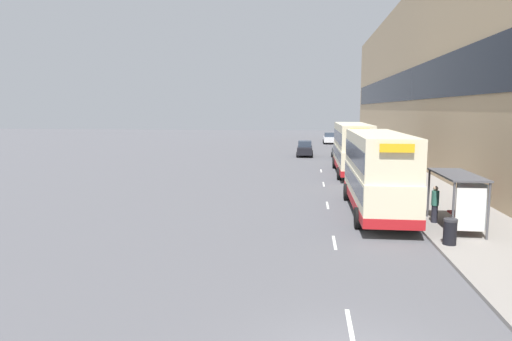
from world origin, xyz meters
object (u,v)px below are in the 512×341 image
car_0 (305,149)px  car_2 (341,151)px  litter_bin (450,232)px  double_decker_bus_ahead (352,147)px  car_1 (329,138)px  pedestrian_at_shelter (479,192)px  pedestrian_1 (435,204)px  bus_shelter (463,191)px  double_decker_bus_near (377,171)px

car_0 → car_2: (4.07, -2.28, 0.02)m
car_0 → litter_bin: size_ratio=4.19×
double_decker_bus_ahead → car_1: 34.72m
car_1 → pedestrian_at_shelter: size_ratio=2.64×
pedestrian_at_shelter → pedestrian_1: 5.00m
bus_shelter → pedestrian_at_shelter: bus_shelter is taller
car_1 → double_decker_bus_ahead: bearing=-89.3°
car_2 → bus_shelter: bearing=-83.8°
bus_shelter → double_decker_bus_ahead: 18.57m
bus_shelter → car_0: 33.62m
double_decker_bus_near → car_2: (-0.01, 27.21, -1.38)m
pedestrian_1 → litter_bin: pedestrian_1 is taller
double_decker_bus_near → car_0: size_ratio=2.37×
car_2 → double_decker_bus_ahead: bearing=-89.7°
double_decker_bus_ahead → car_1: double_decker_bus_ahead is taller
car_0 → car_2: car_2 is taller
pedestrian_1 → pedestrian_at_shelter: bearing=48.7°
car_1 → bus_shelter: bearing=-86.0°
pedestrian_at_shelter → double_decker_bus_near: bearing=-164.6°
pedestrian_at_shelter → litter_bin: bearing=-116.3°
car_2 → pedestrian_at_shelter: 26.27m
double_decker_bus_ahead → car_1: (-0.44, 34.68, -1.42)m
double_decker_bus_ahead → bus_shelter: bearing=-80.0°
car_2 → pedestrian_1: 29.50m
double_decker_bus_ahead → car_2: size_ratio=2.48×
car_2 → litter_bin: bearing=-86.4°
bus_shelter → pedestrian_1: (-0.87, 1.11, -0.83)m
pedestrian_1 → litter_bin: bearing=-95.6°
litter_bin → pedestrian_at_shelter: bearing=63.7°
double_decker_bus_ahead → litter_bin: size_ratio=10.44×
car_1 → pedestrian_at_shelter: (6.11, -48.09, 0.12)m
bus_shelter → car_0: bus_shelter is taller
car_2 → pedestrian_1: bearing=-85.3°
bus_shelter → car_2: bearing=96.2°
bus_shelter → double_decker_bus_ahead: (-3.24, 18.28, 0.41)m
bus_shelter → pedestrian_at_shelter: size_ratio=2.54×
litter_bin → car_0: bearing=99.9°
car_1 → car_2: (0.37, -22.46, 0.04)m
bus_shelter → pedestrian_at_shelter: 5.52m
pedestrian_at_shelter → pedestrian_1: pedestrian_1 is taller
pedestrian_1 → bus_shelter: bearing=-52.1°
car_0 → pedestrian_at_shelter: (9.81, -27.91, 0.10)m
car_0 → pedestrian_at_shelter: size_ratio=2.66×
double_decker_bus_near → car_2: size_ratio=2.36×
double_decker_bus_ahead → pedestrian_at_shelter: 14.62m
car_0 → car_2: bearing=150.7°
pedestrian_at_shelter → car_0: bearing=109.4°
double_decker_bus_near → litter_bin: (2.08, -5.84, -1.61)m
double_decker_bus_ahead → car_1: bearing=90.7°
car_0 → car_2: size_ratio=1.00×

